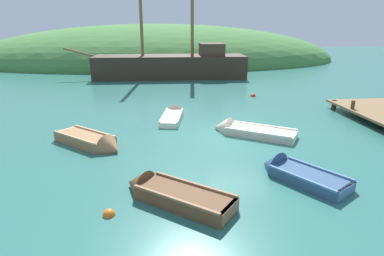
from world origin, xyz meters
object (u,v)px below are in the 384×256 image
Objects in this scene: rowboat_far at (173,116)px; rowboat_outer_right at (93,143)px; sailing_ship at (172,69)px; rowboat_outer_left at (246,132)px; rowboat_center at (295,174)px; rowboat_portside at (170,195)px; buoy_red at (253,96)px; buoy_orange at (109,215)px.

rowboat_outer_right reaches higher than rowboat_far.
sailing_ship is 5.11× the size of rowboat_outer_right.
rowboat_outer_left is at bearing 48.82° from rowboat_outer_right.
rowboat_portside is at bearing 69.52° from rowboat_center.
rowboat_center is 8.00× the size of buoy_red.
buoy_red is at bearing 84.76° from rowboat_outer_right.
buoy_red is at bearing -77.07° from rowboat_portside.
sailing_ship is at bearing -54.41° from rowboat_portside.
rowboat_portside is (-4.15, -0.98, 0.03)m from rowboat_center.
rowboat_outer_right is at bearing 79.05° from sailing_ship.
rowboat_center is 0.94× the size of rowboat_outer_right.
rowboat_outer_left is (3.71, 5.48, -0.04)m from rowboat_portside.
rowboat_outer_right reaches higher than buoy_red.
sailing_ship is 14.16m from rowboat_far.
rowboat_center reaches higher than rowboat_far.
rowboat_outer_right is (-3.52, -3.95, 0.06)m from rowboat_far.
rowboat_outer_left reaches higher than rowboat_center.
rowboat_outer_right is 8.50× the size of buoy_red.
buoy_red is (6.37, 13.45, -0.14)m from rowboat_portside.
sailing_ship is 4.96× the size of rowboat_portside.
rowboat_portside reaches higher than buoy_orange.
sailing_ship reaches higher than rowboat_far.
sailing_ship is 18.54m from rowboat_outer_right.
sailing_ship is at bearing -48.34° from rowboat_outer_left.
rowboat_portside is 6.62m from rowboat_outer_left.
sailing_ship is 21.95m from rowboat_center.
buoy_orange is at bearing 176.95° from rowboat_far.
rowboat_portside reaches higher than buoy_red.
sailing_ship is at bearing 119.85° from buoy_red.
rowboat_outer_left is 8.40m from buoy_red.
rowboat_center is 12.67m from buoy_red.
sailing_ship is 50.20× the size of buoy_orange.
buoy_orange is (-2.68, -23.34, -0.81)m from sailing_ship.
buoy_red is (5.85, 4.88, -0.08)m from rowboat_far.
rowboat_outer_right is at bearing 148.35° from rowboat_far.
sailing_ship is 22.73m from rowboat_portside.
rowboat_outer_right is at bearing 29.27° from rowboat_center.
rowboat_far is at bearing -8.21° from rowboat_center.
rowboat_outer_left is at bearing -124.02° from rowboat_far.
rowboat_outer_right reaches higher than rowboat_center.
buoy_red is (9.36, 8.84, -0.14)m from rowboat_outer_right.
rowboat_center is at bearing -144.41° from rowboat_far.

